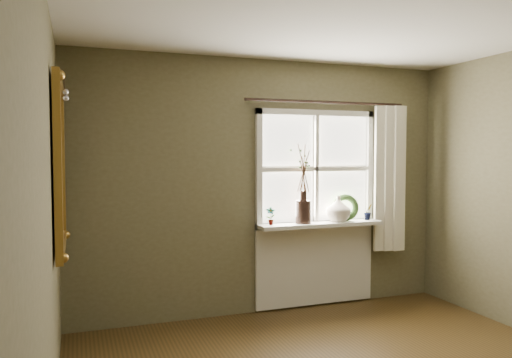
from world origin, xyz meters
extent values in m
cube|color=brown|center=(0.00, 2.30, 1.30)|extent=(4.00, 0.10, 2.60)
cube|color=brown|center=(-2.05, 0.00, 1.30)|extent=(0.10, 4.50, 2.60)
cube|color=silver|center=(0.55, 2.22, 0.89)|extent=(1.36, 0.06, 0.06)
cube|color=silver|center=(0.55, 2.22, 2.07)|extent=(1.36, 0.06, 0.06)
cube|color=silver|center=(-0.10, 2.22, 1.48)|extent=(0.06, 0.06, 1.24)
cube|color=silver|center=(1.20, 2.22, 1.48)|extent=(0.06, 0.06, 1.24)
cube|color=silver|center=(0.55, 2.22, 1.48)|extent=(1.24, 0.05, 0.04)
cube|color=silver|center=(0.55, 2.22, 1.48)|extent=(0.04, 0.05, 1.12)
cube|color=white|center=(0.23, 2.25, 1.77)|extent=(0.59, 0.01, 0.53)
cube|color=white|center=(0.88, 2.25, 1.77)|extent=(0.59, 0.01, 0.53)
cube|color=white|center=(0.23, 2.25, 1.19)|extent=(0.59, 0.01, 0.53)
cube|color=white|center=(0.88, 2.25, 1.19)|extent=(0.59, 0.01, 0.53)
cube|color=silver|center=(0.55, 2.12, 0.90)|extent=(1.36, 0.26, 0.04)
cube|color=silver|center=(0.55, 2.23, 0.46)|extent=(1.36, 0.04, 0.88)
cylinder|color=black|center=(0.35, 2.12, 1.04)|extent=(0.22, 0.22, 0.24)
imported|color=beige|center=(0.76, 2.12, 1.06)|extent=(0.34, 0.34, 0.27)
torus|color=#2C4C21|center=(0.87, 2.16, 1.03)|extent=(0.31, 0.19, 0.30)
imported|color=#2C4C21|center=(-0.01, 2.12, 1.01)|extent=(0.11, 0.09, 0.18)
imported|color=#2C4C21|center=(1.13, 2.12, 1.01)|extent=(0.11, 0.10, 0.18)
cube|color=silver|center=(1.39, 2.13, 1.37)|extent=(0.36, 0.12, 1.59)
cylinder|color=black|center=(0.65, 2.17, 2.18)|extent=(1.84, 0.03, 0.03)
cube|color=white|center=(-1.97, 1.40, 1.55)|extent=(0.02, 0.88, 1.09)
cube|color=olive|center=(-1.96, 1.40, 2.14)|extent=(0.05, 1.07, 0.09)
cube|color=olive|center=(-1.96, 1.40, 0.96)|extent=(0.05, 1.07, 0.09)
cube|color=olive|center=(-1.96, 0.92, 1.55)|extent=(0.05, 0.09, 1.09)
cube|color=olive|center=(-1.96, 1.89, 1.55)|extent=(0.05, 0.09, 1.09)
sphere|color=silver|center=(-1.91, 1.37, 2.09)|extent=(0.04, 0.04, 0.04)
sphere|color=silver|center=(-1.91, 1.40, 2.05)|extent=(0.04, 0.04, 0.04)
sphere|color=silver|center=(-1.91, 1.43, 2.10)|extent=(0.04, 0.04, 0.04)
camera|label=1|loc=(-1.85, -2.53, 1.65)|focal=35.00mm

